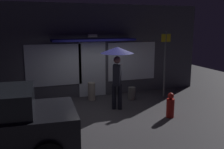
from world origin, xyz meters
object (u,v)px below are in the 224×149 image
(sidewalk_bollard, at_px, (132,93))
(sidewalk_bollard_2, at_px, (92,91))
(person_with_umbrella, at_px, (117,60))
(street_sign_post, at_px, (165,61))
(fire_hydrant, at_px, (170,106))

(sidewalk_bollard, relative_size, sidewalk_bollard_2, 0.71)
(sidewalk_bollard_2, bearing_deg, sidewalk_bollard, -16.41)
(sidewalk_bollard, bearing_deg, person_with_umbrella, -136.71)
(street_sign_post, relative_size, sidewalk_bollard_2, 3.79)
(person_with_umbrella, height_order, sidewalk_bollard_2, person_with_umbrella)
(person_with_umbrella, bearing_deg, sidewalk_bollard_2, -130.76)
(street_sign_post, bearing_deg, person_with_umbrella, -160.99)
(street_sign_post, xyz_separation_m, fire_hydrant, (-0.99, -2.08, -1.11))
(person_with_umbrella, relative_size, street_sign_post, 0.82)
(person_with_umbrella, xyz_separation_m, street_sign_post, (2.30, 0.79, -0.23))
(sidewalk_bollard, xyz_separation_m, sidewalk_bollard_2, (-1.49, 0.44, 0.10))
(sidewalk_bollard, distance_m, fire_hydrant, 2.21)
(person_with_umbrella, xyz_separation_m, fire_hydrant, (1.31, -1.28, -1.34))
(person_with_umbrella, bearing_deg, sidewalk_bollard, 160.06)
(street_sign_post, distance_m, sidewalk_bollard_2, 3.11)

